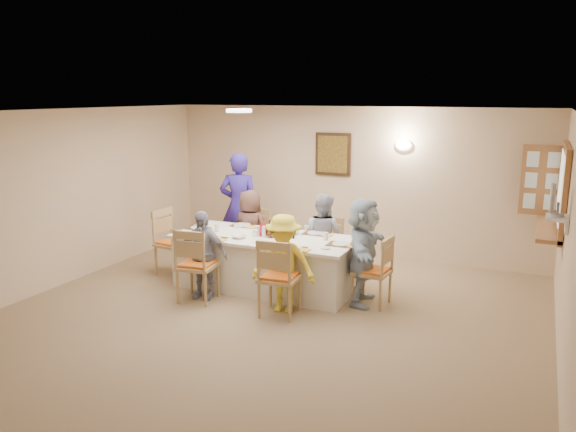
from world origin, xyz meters
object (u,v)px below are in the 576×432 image
at_px(chair_left_end, 174,242).
at_px(diner_back_left, 250,230).
at_px(chair_front_left, 197,264).
at_px(chair_back_left, 254,239).
at_px(diner_right_end, 363,251).
at_px(diner_front_left, 202,255).
at_px(caregiver, 239,206).
at_px(diner_front_right, 284,264).
at_px(desk_fan, 555,204).
at_px(chair_right_end, 372,270).
at_px(serving_hatch, 563,190).
at_px(dining_table, 265,262).
at_px(condiment_ketchup, 262,228).
at_px(chair_front_right, 280,276).
at_px(diner_back_right, 323,237).
at_px(chair_back_right, 325,248).

height_order(chair_left_end, diner_back_left, diner_back_left).
relative_size(chair_front_left, chair_left_end, 1.01).
relative_size(chair_back_left, diner_right_end, 0.65).
distance_m(diner_front_left, diner_right_end, 2.13).
xyz_separation_m(diner_right_end, caregiver, (-2.47, 1.15, 0.18)).
height_order(chair_back_left, diner_front_right, diner_front_right).
bearing_deg(desk_fan, chair_front_left, -172.28).
bearing_deg(caregiver, chair_right_end, 137.01).
height_order(desk_fan, chair_left_end, desk_fan).
bearing_deg(caregiver, diner_right_end, 135.91).
relative_size(serving_hatch, dining_table, 0.58).
xyz_separation_m(chair_left_end, condiment_ketchup, (1.52, -0.02, 0.37)).
bearing_deg(dining_table, chair_back_left, 126.87).
xyz_separation_m(chair_front_left, diner_front_right, (1.20, 0.12, 0.12)).
xyz_separation_m(serving_hatch, chair_back_left, (-4.31, -0.32, -1.04)).
height_order(chair_front_left, diner_front_right, diner_front_right).
distance_m(dining_table, diner_front_left, 0.93).
height_order(dining_table, chair_front_right, chair_front_right).
bearing_deg(diner_right_end, desk_fan, -104.59).
distance_m(chair_front_right, diner_back_right, 1.49).
distance_m(chair_left_end, caregiver, 1.31).
relative_size(serving_hatch, condiment_ketchup, 6.74).
height_order(chair_left_end, condiment_ketchup, chair_left_end).
distance_m(diner_back_left, diner_back_right, 1.20).
xyz_separation_m(chair_front_right, diner_back_left, (-1.20, 1.48, 0.13)).
xyz_separation_m(chair_front_left, condiment_ketchup, (0.57, 0.78, 0.37)).
bearing_deg(diner_back_right, condiment_ketchup, 58.53).
bearing_deg(caregiver, diner_front_left, 84.69).
relative_size(dining_table, chair_front_left, 2.55).
bearing_deg(diner_back_left, chair_right_end, 168.86).
distance_m(chair_front_right, diner_back_left, 1.91).
height_order(desk_fan, diner_back_left, desk_fan).
bearing_deg(chair_front_right, chair_back_right, -95.16).
height_order(chair_front_left, chair_left_end, chair_front_left).
relative_size(desk_fan, diner_back_right, 0.23).
distance_m(chair_front_left, chair_right_end, 2.29).
bearing_deg(diner_back_right, chair_back_left, 5.09).
xyz_separation_m(chair_back_left, diner_front_right, (1.20, -1.48, 0.17)).
bearing_deg(condiment_ketchup, serving_hatch, 16.91).
height_order(diner_front_right, condiment_ketchup, diner_front_right).
height_order(desk_fan, condiment_ketchup, desk_fan).
xyz_separation_m(diner_back_right, condiment_ketchup, (-0.63, -0.70, 0.22)).
bearing_deg(chair_right_end, desk_fan, 88.84).
bearing_deg(chair_right_end, chair_back_right, -124.84).
height_order(serving_hatch, chair_back_right, serving_hatch).
bearing_deg(chair_front_left, chair_front_right, 173.01).
relative_size(chair_left_end, chair_right_end, 1.07).
bearing_deg(chair_right_end, condiment_ketchup, -84.07).
bearing_deg(dining_table, diner_front_right, -48.58).
relative_size(chair_front_left, diner_back_left, 0.80).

